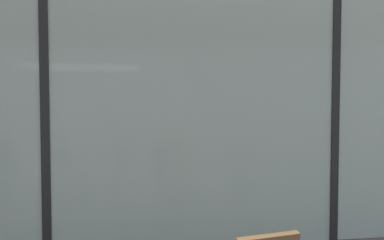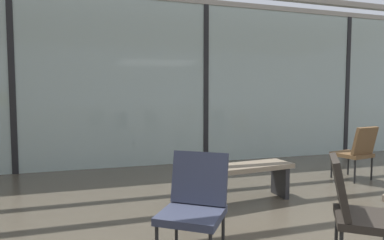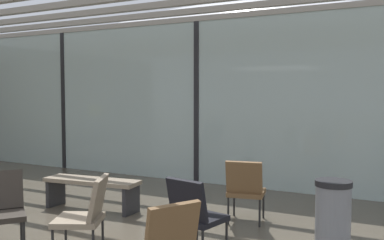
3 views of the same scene
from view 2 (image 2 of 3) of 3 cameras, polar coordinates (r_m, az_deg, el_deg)
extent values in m
cube|color=#A3B7B2|center=(6.70, 2.31, 6.16)|extent=(14.00, 0.08, 3.16)
cube|color=black|center=(6.44, -28.67, 5.74)|extent=(0.10, 0.12, 3.16)
cube|color=black|center=(6.70, 2.31, 6.16)|extent=(0.10, 0.12, 3.16)
cube|color=black|center=(8.54, 25.14, 5.34)|extent=(0.10, 0.12, 3.16)
cube|color=gray|center=(6.95, 2.36, 19.71)|extent=(13.72, 0.12, 0.10)
ellipsoid|color=silver|center=(10.62, -11.47, 8.69)|extent=(13.93, 4.40, 4.40)
sphere|color=black|center=(8.78, -29.85, 11.36)|extent=(0.28, 0.28, 0.28)
sphere|color=black|center=(8.64, -23.89, 11.68)|extent=(0.28, 0.28, 0.28)
sphere|color=black|center=(8.59, -17.78, 11.89)|extent=(0.28, 0.28, 0.28)
sphere|color=black|center=(8.63, -11.67, 11.96)|extent=(0.28, 0.28, 0.28)
sphere|color=black|center=(8.77, -5.67, 11.90)|extent=(0.28, 0.28, 0.28)
sphere|color=black|center=(8.99, 0.07, 11.73)|extent=(0.28, 0.28, 0.28)
cube|color=brown|center=(5.94, 25.97, -5.40)|extent=(0.56, 0.56, 0.06)
cube|color=brown|center=(5.79, 27.78, -3.21)|extent=(0.50, 0.23, 0.44)
cylinder|color=black|center=(6.27, 25.46, -6.90)|extent=(0.03, 0.03, 0.37)
cylinder|color=black|center=(5.94, 23.05, -7.43)|extent=(0.03, 0.03, 0.37)
cylinder|color=black|center=(6.04, 28.71, -7.43)|extent=(0.03, 0.03, 0.37)
cylinder|color=black|center=(5.69, 26.39, -8.02)|extent=(0.03, 0.03, 0.37)
cube|color=#33384C|center=(2.72, -0.06, -16.15)|extent=(0.67, 0.67, 0.06)
cube|color=#33384C|center=(2.84, 1.30, -9.97)|extent=(0.47, 0.39, 0.44)
cylinder|color=black|center=(3.05, -2.73, -18.20)|extent=(0.03, 0.03, 0.37)
cylinder|color=black|center=(2.94, 5.42, -19.11)|extent=(0.03, 0.03, 0.37)
cube|color=#28231E|center=(2.95, 28.38, -14.99)|extent=(0.67, 0.67, 0.06)
cube|color=#28231E|center=(2.86, 24.23, -10.26)|extent=(0.40, 0.47, 0.44)
cylinder|color=black|center=(3.20, 23.74, -17.44)|extent=(0.03, 0.03, 0.37)
cube|color=#7F705B|center=(4.22, 7.90, -8.24)|extent=(1.54, 0.57, 0.06)
cube|color=#262628|center=(4.66, 15.01, -10.14)|extent=(0.06, 0.36, 0.41)
cube|color=#262628|center=(3.98, -0.56, -12.46)|extent=(0.06, 0.36, 0.41)
camera|label=1|loc=(3.37, 51.82, 10.47)|focal=40.37mm
camera|label=3|loc=(6.20, 84.57, 4.29)|focal=40.10mm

